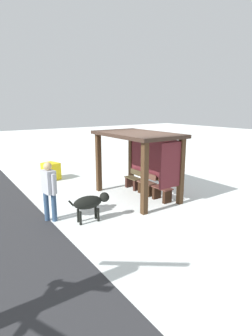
# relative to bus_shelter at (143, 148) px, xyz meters

# --- Properties ---
(ground_plane) EXTENTS (60.00, 60.00, 0.00)m
(ground_plane) POSITION_rel_bus_shelter_xyz_m (-0.10, -0.19, -1.73)
(ground_plane) COLOR white
(bus_shelter) EXTENTS (3.10, 1.87, 2.27)m
(bus_shelter) POSITION_rel_bus_shelter_xyz_m (0.00, 0.00, 0.00)
(bus_shelter) COLOR #402A19
(bus_shelter) RESTS_ON ground
(bench_left_inside) EXTENTS (0.72, 0.35, 0.72)m
(bench_left_inside) POSITION_rel_bus_shelter_xyz_m (-0.92, 0.28, -1.43)
(bench_left_inside) COLOR #463A24
(bench_left_inside) RESTS_ON ground
(bench_center_inside) EXTENTS (0.72, 0.35, 0.75)m
(bench_center_inside) POSITION_rel_bus_shelter_xyz_m (-0.10, 0.27, -1.41)
(bench_center_inside) COLOR brown
(bench_center_inside) RESTS_ON ground
(bench_right_inside) EXTENTS (0.72, 0.37, 0.75)m
(bench_right_inside) POSITION_rel_bus_shelter_xyz_m (0.73, 0.28, -1.42)
(bench_right_inside) COLOR brown
(bench_right_inside) RESTS_ON ground
(person_walking) EXTENTS (0.61, 0.32, 1.67)m
(person_walking) POSITION_rel_bus_shelter_xyz_m (0.15, -3.38, -0.76)
(person_walking) COLOR #ADB0BA
(person_walking) RESTS_ON ground
(dog) EXTENTS (0.43, 1.16, 0.77)m
(dog) POSITION_rel_bus_shelter_xyz_m (0.82, -2.47, -1.18)
(dog) COLOR black
(dog) RESTS_ON ground
(grit_bin) EXTENTS (0.83, 0.74, 0.73)m
(grit_bin) POSITION_rel_bus_shelter_xyz_m (-4.03, -1.89, -1.37)
(grit_bin) COLOR yellow
(grit_bin) RESTS_ON ground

